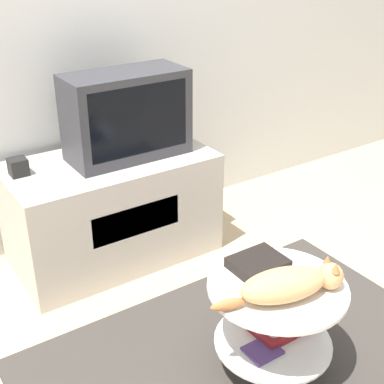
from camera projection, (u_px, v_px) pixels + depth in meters
The scene contains 9 objects.
ground_plane at pixel (249, 366), 2.33m from camera, with size 12.00×12.00×0.00m, color tan.
wall_back at pixel (83, 14), 2.88m from camera, with size 8.00×0.05×2.60m.
rug at pixel (249, 364), 2.33m from camera, with size 1.85×1.25×0.02m.
tv_stand at pixel (113, 209), 3.00m from camera, with size 1.11×0.59×0.60m.
tv at pixel (127, 115), 2.82m from camera, with size 0.64×0.30×0.46m.
speaker at pixel (18, 167), 2.67m from camera, with size 0.09×0.09×0.09m.
coffee_table at pixel (275, 315), 2.20m from camera, with size 0.56×0.56×0.42m.
dvd_box at pixel (258, 264), 2.22m from camera, with size 0.22×0.18×0.05m.
cat at pixel (289, 284), 2.03m from camera, with size 0.54×0.24×0.13m.
Camera 1 is at (-1.18, -1.32, 1.72)m, focal length 50.00 mm.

